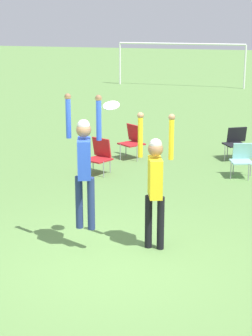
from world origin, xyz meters
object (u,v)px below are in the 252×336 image
at_px(camping_chair_5, 236,141).
at_px(camping_chair_1, 242,158).
at_px(person_jumping, 84,159).
at_px(person_defending, 155,178).
at_px(camping_chair_3, 133,139).
at_px(frisbee, 111,105).
at_px(camping_chair_0, 100,154).

bearing_deg(camping_chair_5, camping_chair_1, 69.28).
height_order(person_jumping, person_defending, person_jumping).
bearing_deg(camping_chair_1, camping_chair_5, -98.52).
bearing_deg(person_defending, camping_chair_3, 179.72).
xyz_separation_m(frisbee, camping_chair_3, (-1.57, 5.94, -1.86)).
bearing_deg(camping_chair_5, frisbee, 47.16).
distance_m(frisbee, camping_chair_1, 5.54).
height_order(person_jumping, camping_chair_0, person_jumping).
distance_m(person_defending, camping_chair_3, 6.22).
relative_size(frisbee, camping_chair_1, 0.32).
bearing_deg(person_defending, camping_chair_1, 149.13).
height_order(person_defending, camping_chair_0, person_defending).
height_order(person_defending, camping_chair_3, person_defending).
relative_size(person_defending, camping_chair_0, 2.64).
height_order(person_jumping, camping_chair_1, person_jumping).
distance_m(frisbee, camping_chair_3, 6.41).
distance_m(person_jumping, person_defending, 1.17).
xyz_separation_m(camping_chair_0, camping_chair_3, (0.28, 1.74, 0.03)).
xyz_separation_m(camping_chair_1, camping_chair_3, (-3.03, 0.94, 0.04)).
bearing_deg(frisbee, camping_chair_1, 73.61).
xyz_separation_m(camping_chair_3, camping_chair_5, (2.66, 0.72, -0.00)).
bearing_deg(person_jumping, person_defending, -90.00).
relative_size(person_jumping, camping_chair_1, 2.75).
height_order(person_defending, camping_chair_1, person_defending).
height_order(person_jumping, frisbee, person_jumping).
bearing_deg(camping_chair_1, frisbee, 52.28).
bearing_deg(person_defending, camping_chair_5, 154.81).
height_order(frisbee, camping_chair_1, frisbee).
relative_size(frisbee, camping_chair_3, 0.29).
xyz_separation_m(person_jumping, camping_chair_0, (-1.47, 4.44, -1.06)).
bearing_deg(frisbee, camping_chair_3, 104.77).
distance_m(frisbee, camping_chair_0, 4.96).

